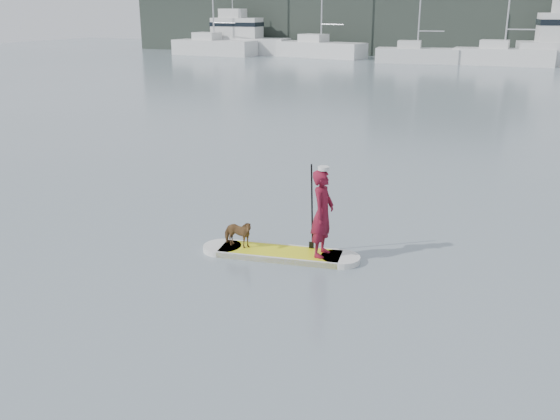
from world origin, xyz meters
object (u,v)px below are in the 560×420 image
at_px(paddleboard, 280,253).
at_px(sailboat_d, 503,55).
at_px(sailboat_b, 320,48).
at_px(dog, 238,233).
at_px(paddler, 323,213).
at_px(motor_yacht_b, 242,37).
at_px(sailboat_c, 416,54).
at_px(sailboat_a, 214,46).

xyz_separation_m(paddleboard, sailboat_d, (-0.17, 47.83, 0.83)).
bearing_deg(sailboat_d, sailboat_b, 173.81).
xyz_separation_m(dog, sailboat_b, (-16.82, 49.67, 0.53)).
xyz_separation_m(paddler, sailboat_d, (-1.02, 47.68, -0.11)).
xyz_separation_m(sailboat_d, motor_yacht_b, (-26.92, 2.66, 0.83)).
bearing_deg(sailboat_b, sailboat_c, -2.07).
height_order(paddleboard, dog, dog).
height_order(sailboat_a, sailboat_d, sailboat_a).
bearing_deg(dog, paddleboard, -77.98).
relative_size(dog, sailboat_c, 0.07).
height_order(paddleboard, paddler, paddler).
relative_size(paddleboard, dog, 4.63).
height_order(paddleboard, sailboat_b, sailboat_b).
height_order(sailboat_d, motor_yacht_b, sailboat_d).
distance_m(sailboat_a, sailboat_d, 28.82).
relative_size(paddleboard, sailboat_a, 0.25).
bearing_deg(sailboat_a, motor_yacht_b, 57.79).
distance_m(sailboat_a, sailboat_c, 21.50).
height_order(paddleboard, sailboat_d, sailboat_d).
bearing_deg(motor_yacht_b, sailboat_d, -9.90).
relative_size(paddler, sailboat_d, 0.14).
xyz_separation_m(paddleboard, sailboat_b, (-17.71, 49.51, 0.89)).
height_order(sailboat_b, sailboat_d, sailboat_b).
xyz_separation_m(paddler, motor_yacht_b, (-27.94, 50.34, 0.72)).
bearing_deg(dog, sailboat_b, 20.77).
height_order(sailboat_b, sailboat_c, sailboat_b).
distance_m(sailboat_c, sailboat_d, 7.39).
bearing_deg(motor_yacht_b, dog, -66.91).
bearing_deg(sailboat_a, paddler, -54.93).
bearing_deg(sailboat_a, sailboat_b, 11.67).
bearing_deg(sailboat_d, paddleboard, -90.52).
bearing_deg(dog, paddler, -77.98).
distance_m(sailboat_b, sailboat_c, 10.52).
relative_size(sailboat_a, sailboat_b, 0.95).
bearing_deg(sailboat_c, paddleboard, -89.81).
relative_size(sailboat_b, motor_yacht_b, 1.43).
distance_m(paddleboard, paddler, 1.28).
bearing_deg(sailboat_b, sailboat_a, -159.36).
bearing_deg(paddler, sailboat_d, 0.33).
bearing_deg(paddler, paddleboard, 99.06).
distance_m(dog, sailboat_c, 47.58).
relative_size(paddler, dog, 2.50).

